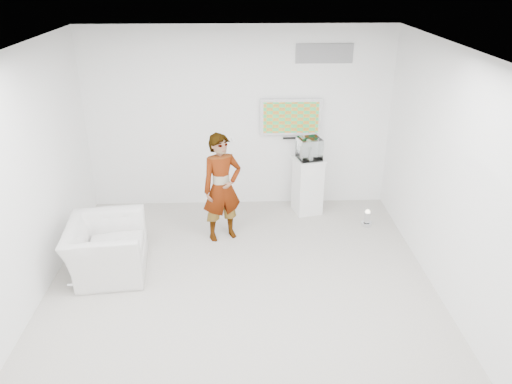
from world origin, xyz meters
TOP-DOWN VIEW (x-y plane):
  - room at (0.00, 0.00)m, footprint 5.01×5.01m
  - tv at (0.85, 2.45)m, footprint 1.00×0.08m
  - logo_decal at (1.35, 2.49)m, footprint 0.90×0.02m
  - person at (-0.26, 1.28)m, footprint 0.71×0.60m
  - armchair at (-1.79, 0.38)m, footprint 1.09×1.21m
  - pedestal at (1.13, 2.11)m, footprint 0.56×0.56m
  - floor_uplight at (2.02, 1.56)m, footprint 0.17×0.17m
  - vitrine at (1.13, 2.11)m, footprint 0.42×0.42m
  - console at (1.13, 2.11)m, footprint 0.08×0.16m
  - wii_remote at (-0.09, 1.51)m, footprint 0.07×0.15m

SIDE VIEW (x-z plane):
  - floor_uplight at x=2.02m, z-range 0.00..0.26m
  - armchair at x=-1.79m, z-range 0.00..0.73m
  - pedestal at x=1.13m, z-range 0.00..0.95m
  - person at x=-0.26m, z-range 0.00..1.65m
  - console at x=1.13m, z-range 0.95..1.16m
  - vitrine at x=1.13m, z-range 0.95..1.29m
  - wii_remote at x=-0.09m, z-range 1.47..1.50m
  - room at x=0.00m, z-range 0.00..3.00m
  - tv at x=0.85m, z-range 1.25..1.85m
  - logo_decal at x=1.35m, z-range 2.40..2.70m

